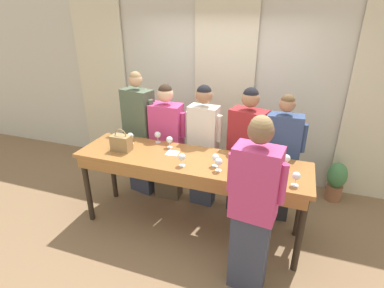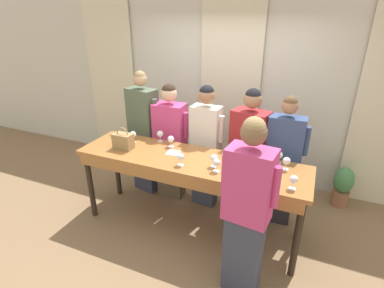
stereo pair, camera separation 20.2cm
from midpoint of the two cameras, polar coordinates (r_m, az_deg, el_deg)
The scene contains 26 objects.
ground_plane at distance 3.97m, azimuth -1.87°, elevation -15.41°, with size 18.00×18.00×0.00m, color #846647.
wall_back at distance 4.70m, azimuth 4.96°, elevation 10.22°, with size 12.00×0.06×2.80m.
curtain_panel_left at distance 5.59m, azimuth -17.57°, elevation 10.84°, with size 0.91×0.03×2.69m.
curtain_panel_center at distance 4.66m, azimuth 4.73°, elevation 9.37°, with size 0.91×0.03×2.69m.
curtain_panel_right at distance 4.63m, azimuth 31.59°, elevation 5.77°, with size 0.91×0.03×2.69m.
tasting_bar at distance 3.46m, azimuth -2.22°, elevation -4.51°, with size 2.70×0.71×0.97m.
wine_bottle at distance 3.47m, azimuth 10.37°, elevation -0.47°, with size 0.08×0.08×0.35m.
handbag at distance 3.71m, azimuth -14.85°, elevation 0.24°, with size 0.24×0.14×0.27m.
wine_glass_front_left at distance 3.85m, azimuth -8.06°, elevation 1.70°, with size 0.08×0.08×0.14m.
wine_glass_front_mid at distance 3.24m, azimuth -3.72°, elevation -2.61°, with size 0.08×0.08×0.14m.
wine_glass_front_right at distance 3.22m, azimuth 2.71°, elevation -2.65°, with size 0.08×0.08×0.14m.
wine_glass_center_left at distance 3.13m, azimuth 3.27°, elevation -3.52°, with size 0.08×0.08×0.14m.
wine_glass_center_mid at distance 3.33m, azimuth 15.92°, elevation -2.71°, with size 0.08×0.08×0.14m.
wine_glass_center_right at distance 3.40m, azimuth 8.57°, elevation -1.48°, with size 0.08×0.08×0.14m.
wine_glass_back_left at distance 3.44m, azimuth 14.54°, elevation -1.65°, with size 0.08×0.08×0.14m.
wine_glass_back_mid at distance 3.01m, azimuth 17.43°, elevation -5.92°, with size 0.08×0.08×0.14m.
wine_glass_back_right at distance 3.87m, azimuth -13.14°, elevation 1.44°, with size 0.08×0.08×0.14m.
wine_glass_near_host at distance 3.68m, azimuth -5.88°, elevation 0.74°, with size 0.08×0.08×0.14m.
napkin at distance 3.56m, azimuth -5.36°, elevation -1.76°, with size 0.16×0.16×0.00m.
guest_olive_jacket at distance 4.32m, azimuth -11.26°, elevation 1.80°, with size 0.54×0.32×1.80m.
guest_pink_top at distance 4.16m, azimuth -6.13°, elevation 0.19°, with size 0.53×0.29×1.67m.
guest_cream_sweater at distance 3.96m, azimuth 0.70°, elevation -0.22°, with size 0.49×0.24×1.70m.
guest_striped_shirt at distance 3.84m, azimuth 8.80°, elevation -1.67°, with size 0.55×0.36×1.71m.
guest_navy_coat at distance 3.81m, azimuth 14.99°, elevation -2.78°, with size 0.53×0.22×1.66m.
host_pouring at distance 2.74m, azimuth 9.46°, elevation -12.00°, with size 0.51×0.29×1.79m.
potted_plant at distance 4.71m, azimuth 24.65°, elevation -6.33°, with size 0.26×0.26×0.58m.
Camera 1 is at (1.04, -2.88, 2.52)m, focal length 28.00 mm.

